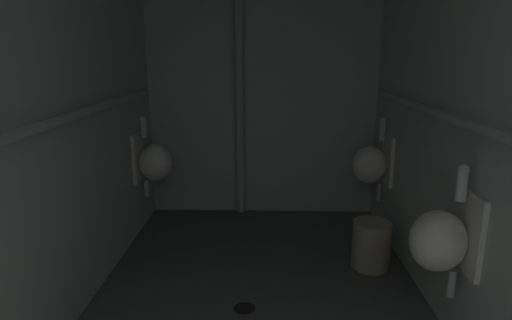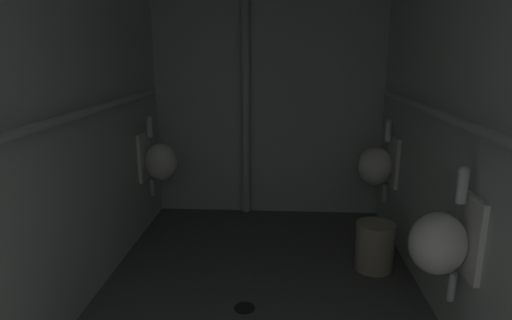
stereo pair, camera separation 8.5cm
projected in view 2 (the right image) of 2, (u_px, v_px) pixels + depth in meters
name	position (u px, v px, depth m)	size (l,w,h in m)	color
wall_left	(36.00, 130.00, 2.27)	(0.06, 4.34, 2.47)	#B6C0B8
wall_right	(489.00, 135.00, 2.14)	(0.06, 4.34, 2.47)	#B6C0B8
wall_back	(268.00, 93.00, 4.28)	(2.40, 0.06, 2.47)	#B6C0B8
urinal_left_mid	(159.00, 160.00, 3.95)	(0.32, 0.30, 0.76)	silver
urinal_right_mid	(442.00, 242.00, 2.26)	(0.32, 0.30, 0.76)	silver
urinal_right_far	(378.00, 165.00, 3.79)	(0.32, 0.30, 0.76)	silver
supply_pipe_left	(54.00, 122.00, 2.29)	(0.06, 3.60, 0.06)	#B2B2B2
supply_pipe_right	(473.00, 128.00, 2.11)	(0.06, 3.61, 0.06)	#B2B2B2
standpipe_back_wall	(245.00, 94.00, 4.18)	(0.08, 0.08, 2.42)	#B2B2B2
floor_drain	(245.00, 308.00, 2.82)	(0.14, 0.14, 0.01)	black
waste_bin	(375.00, 246.00, 3.30)	(0.29, 0.29, 0.37)	#9E937A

